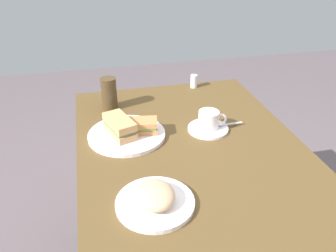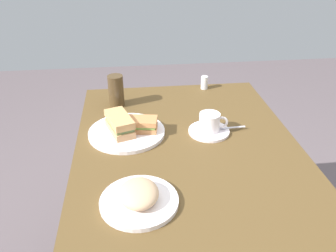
# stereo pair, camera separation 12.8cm
# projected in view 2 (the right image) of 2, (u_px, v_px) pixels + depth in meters

# --- Properties ---
(dining_table) EXTENTS (1.11, 0.78, 0.78)m
(dining_table) POSITION_uv_depth(u_px,v_px,m) (189.00, 171.00, 1.24)
(dining_table) COLOR brown
(dining_table) RESTS_ON ground_plane
(sandwich_plate) EXTENTS (0.28, 0.28, 0.01)m
(sandwich_plate) POSITION_uv_depth(u_px,v_px,m) (127.00, 132.00, 1.29)
(sandwich_plate) COLOR white
(sandwich_plate) RESTS_ON dining_table
(sandwich_front) EXTENTS (0.16, 0.11, 0.06)m
(sandwich_front) POSITION_uv_depth(u_px,v_px,m) (120.00, 124.00, 1.26)
(sandwich_front) COLOR tan
(sandwich_front) RESTS_ON sandwich_plate
(sandwich_back) EXTENTS (0.09, 0.13, 0.05)m
(sandwich_back) POSITION_uv_depth(u_px,v_px,m) (141.00, 124.00, 1.28)
(sandwich_back) COLOR #BB7C4B
(sandwich_back) RESTS_ON sandwich_plate
(coffee_saucer) EXTENTS (0.15, 0.15, 0.01)m
(coffee_saucer) POSITION_uv_depth(u_px,v_px,m) (209.00, 131.00, 1.30)
(coffee_saucer) COLOR white
(coffee_saucer) RESTS_ON dining_table
(coffee_cup) EXTENTS (0.08, 0.11, 0.07)m
(coffee_cup) POSITION_uv_depth(u_px,v_px,m) (210.00, 122.00, 1.28)
(coffee_cup) COLOR white
(coffee_cup) RESTS_ON coffee_saucer
(spoon) EXTENTS (0.02, 0.10, 0.01)m
(spoon) POSITION_uv_depth(u_px,v_px,m) (228.00, 128.00, 1.30)
(spoon) COLOR silver
(spoon) RESTS_ON coffee_saucer
(side_plate) EXTENTS (0.22, 0.22, 0.01)m
(side_plate) POSITION_uv_depth(u_px,v_px,m) (139.00, 201.00, 0.96)
(side_plate) COLOR white
(side_plate) RESTS_ON dining_table
(side_food_pile) EXTENTS (0.13, 0.11, 0.04)m
(side_food_pile) POSITION_uv_depth(u_px,v_px,m) (139.00, 193.00, 0.95)
(side_food_pile) COLOR tan
(side_food_pile) RESTS_ON side_plate
(salt_shaker) EXTENTS (0.03, 0.03, 0.06)m
(salt_shaker) POSITION_uv_depth(u_px,v_px,m) (204.00, 83.00, 1.64)
(salt_shaker) COLOR silver
(salt_shaker) RESTS_ON dining_table
(drinking_glass) EXTENTS (0.06, 0.06, 0.13)m
(drinking_glass) POSITION_uv_depth(u_px,v_px,m) (116.00, 91.00, 1.46)
(drinking_glass) COLOR #4B381F
(drinking_glass) RESTS_ON dining_table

